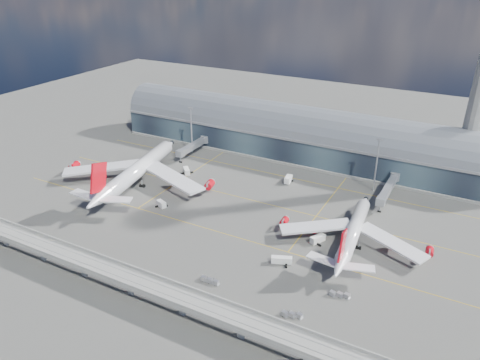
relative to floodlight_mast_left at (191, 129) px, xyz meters
The scene contains 19 objects.
ground 75.57m from the floodlight_mast_left, 47.73° to the right, with size 500.00×500.00×0.00m, color #474744.
taxi_lines 61.38m from the floodlight_mast_left, 33.34° to the right, with size 200.00×80.12×0.01m.
terminal 55.08m from the floodlight_mast_left, 24.69° to the left, with size 200.00×30.00×28.00m.
guideway 121.12m from the floodlight_mast_left, 65.56° to the right, with size 220.00×8.50×7.20m.
floodlight_mast_left is the anchor object (origin of this frame).
floodlight_mast_right 100.00m from the floodlight_mast_left, ahead, with size 3.00×0.70×25.70m.
airliner_left 47.01m from the floodlight_mast_left, 90.55° to the right, with size 75.14×79.12×24.22m.
airliner_right 115.26m from the floodlight_mast_left, 25.14° to the right, with size 57.22×59.82×18.97m.
jet_bridge_left 9.03m from the floodlight_mast_left, 36.29° to the right, with size 4.40×28.00×7.25m.
jet_bridge_right 107.79m from the floodlight_mast_left, ahead, with size 4.40×32.00×7.25m.
service_truck_0 42.78m from the floodlight_mast_left, 98.70° to the right, with size 3.90×7.45×2.94m.
service_truck_1 64.82m from the floodlight_mast_left, 68.52° to the right, with size 5.35×3.89×2.82m.
service_truck_2 112.94m from the floodlight_mast_left, 40.22° to the right, with size 7.64×4.75×2.68m.
service_truck_3 107.49m from the floodlight_mast_left, 30.19° to the right, with size 4.82×6.37×2.90m.
service_truck_4 64.04m from the floodlight_mast_left, ahead, with size 3.39×5.97×3.30m.
service_truck_5 31.19m from the floodlight_mast_left, 62.17° to the right, with size 6.02×6.05×2.98m.
cargo_train_0 117.13m from the floodlight_mast_left, 53.60° to the right, with size 6.93×1.51×1.55m.
cargo_train_1 138.80m from the floodlight_mast_left, 43.98° to the right, with size 6.78×3.29×1.49m.
cargo_train_2 136.17m from the floodlight_mast_left, 36.29° to the right, with size 6.84×2.93×1.50m.
Camera 1 is at (87.48, -144.43, 97.45)m, focal length 35.00 mm.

